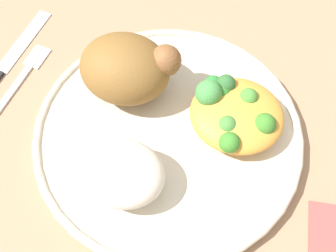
{
  "coord_description": "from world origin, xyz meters",
  "views": [
    {
      "loc": [
        0.06,
        -0.23,
        0.44
      ],
      "look_at": [
        0.0,
        0.0,
        0.03
      ],
      "focal_mm": 46.58,
      "sensor_mm": 36.0,
      "label": 1
    }
  ],
  "objects_px": {
    "roasted_chicken": "(127,68)",
    "mac_cheese_with_broccoli": "(234,112)",
    "fork": "(18,83)",
    "rice_pile": "(123,173)",
    "plate": "(168,134)"
  },
  "relations": [
    {
      "from": "plate",
      "to": "fork",
      "type": "height_order",
      "value": "plate"
    },
    {
      "from": "roasted_chicken",
      "to": "rice_pile",
      "type": "relative_size",
      "value": 1.3
    },
    {
      "from": "plate",
      "to": "mac_cheese_with_broccoli",
      "type": "bearing_deg",
      "value": 26.08
    },
    {
      "from": "roasted_chicken",
      "to": "mac_cheese_with_broccoli",
      "type": "height_order",
      "value": "roasted_chicken"
    },
    {
      "from": "mac_cheese_with_broccoli",
      "to": "fork",
      "type": "xyz_separation_m",
      "value": [
        -0.27,
        -0.01,
        -0.03
      ]
    },
    {
      "from": "roasted_chicken",
      "to": "plate",
      "type": "bearing_deg",
      "value": -36.7
    },
    {
      "from": "fork",
      "to": "rice_pile",
      "type": "bearing_deg",
      "value": -28.35
    },
    {
      "from": "roasted_chicken",
      "to": "mac_cheese_with_broccoli",
      "type": "distance_m",
      "value": 0.13
    },
    {
      "from": "plate",
      "to": "rice_pile",
      "type": "bearing_deg",
      "value": -110.26
    },
    {
      "from": "plate",
      "to": "fork",
      "type": "xyz_separation_m",
      "value": [
        -0.2,
        0.02,
        -0.01
      ]
    },
    {
      "from": "rice_pile",
      "to": "mac_cheese_with_broccoli",
      "type": "bearing_deg",
      "value": 48.3
    },
    {
      "from": "mac_cheese_with_broccoli",
      "to": "roasted_chicken",
      "type": "bearing_deg",
      "value": 174.51
    },
    {
      "from": "roasted_chicken",
      "to": "fork",
      "type": "xyz_separation_m",
      "value": [
        -0.14,
        -0.02,
        -0.05
      ]
    },
    {
      "from": "fork",
      "to": "roasted_chicken",
      "type": "bearing_deg",
      "value": 9.2
    },
    {
      "from": "rice_pile",
      "to": "fork",
      "type": "relative_size",
      "value": 0.6
    }
  ]
}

